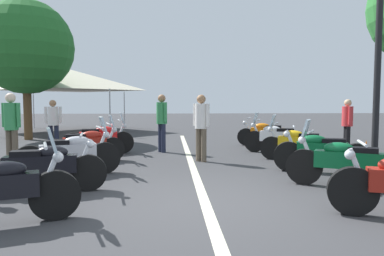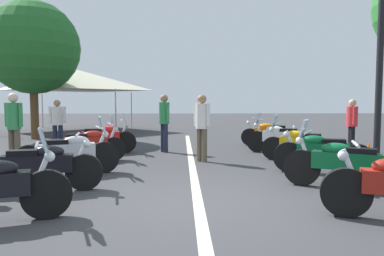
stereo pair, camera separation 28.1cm
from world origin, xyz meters
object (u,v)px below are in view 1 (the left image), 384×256
Objects in this scene: motorcycle_right_row_2 at (321,151)px; bystander_1 at (201,122)px; bystander_2 at (347,121)px; motorcycle_right_row_1 at (347,162)px; bystander_4 at (11,123)px; motorcycle_right_row_4 at (277,137)px; motorcycle_left_row_3 at (86,144)px; bystander_3 at (162,118)px; motorcycle_left_row_1 at (42,167)px; event_tent at (66,79)px; roadside_tree_0 at (26,47)px; traffic_cone_0 at (366,154)px; motorcycle_right_row_5 at (267,133)px; motorcycle_left_row_2 at (70,153)px; street_lamp_twin_globe at (379,23)px; bystander_0 at (53,121)px; motorcycle_right_row_3 at (299,143)px; motorcycle_left_row_4 at (99,138)px.

bystander_1 is at bearing -15.46° from motorcycle_right_row_2.
motorcycle_right_row_1 is at bearing -107.68° from bystander_2.
bystander_4 is (-0.35, 4.60, 0.02)m from bystander_1.
motorcycle_right_row_4 is at bearing -61.01° from motorcycle_right_row_1.
bystander_3 is at bearing 25.09° from motorcycle_left_row_3.
motorcycle_right_row_2 is at bearing -34.65° from motorcycle_left_row_3.
motorcycle_left_row_1 is 0.37× the size of event_tent.
motorcycle_right_row_2 is at bearing -129.41° from roadside_tree_0.
bystander_2 reaches higher than motorcycle_right_row_2.
motorcycle_right_row_4 is at bearing 33.97° from traffic_cone_0.
bystander_1 is (-3.10, 2.54, 0.57)m from motorcycle_right_row_5.
event_tent reaches higher than motorcycle_left_row_2.
motorcycle_right_row_5 is (3.06, -5.47, -0.01)m from motorcycle_left_row_3.
motorcycle_left_row_3 is 6.27m from motorcycle_right_row_5.
motorcycle_left_row_2 is 1.73m from motorcycle_left_row_3.
roadside_tree_0 is at bearing 54.41° from street_lamp_twin_globe.
motorcycle_right_row_5 is at bearing 19.36° from traffic_cone_0.
bystander_0 reaches higher than motorcycle_right_row_1.
bystander_3 is 9.50m from event_tent.
bystander_4 is (1.27, 7.09, 0.57)m from motorcycle_right_row_2.
motorcycle_left_row_2 is 7.17m from street_lamp_twin_globe.
bystander_3 is (1.73, -1.89, 0.57)m from motorcycle_left_row_3.
roadside_tree_0 is (8.89, 3.56, 3.24)m from motorcycle_left_row_1.
traffic_cone_0 is 4.08m from bystander_1.
event_tent reaches higher than motorcycle_right_row_3.
bystander_4 is at bearing -179.92° from bystander_3.
motorcycle_right_row_2 is 1.25× the size of bystander_2.
motorcycle_left_row_2 reaches higher than motorcycle_right_row_4.
traffic_cone_0 is at bearing 61.37° from bystander_0.
traffic_cone_0 is (-2.26, -1.53, -0.18)m from motorcycle_right_row_4.
street_lamp_twin_globe is (-4.66, -1.19, 2.80)m from motorcycle_right_row_5.
motorcycle_left_row_1 is 7.25m from traffic_cone_0.
bystander_4 is (-2.13, 3.55, -0.00)m from bystander_3.
street_lamp_twin_globe is (-1.48, -1.19, 2.78)m from motorcycle_right_row_3.
motorcycle_left_row_2 is 7.23m from motorcycle_right_row_5.
bystander_1 is at bearing 10.58° from motorcycle_left_row_2.
bystander_0 reaches higher than motorcycle_left_row_4.
motorcycle_left_row_1 is at bearing -112.48° from motorcycle_left_row_2.
motorcycle_right_row_2 reaches higher than motorcycle_right_row_5.
bystander_0 is at bearing 105.13° from motorcycle_left_row_3.
motorcycle_left_row_4 is at bearing 37.32° from motorcycle_right_row_5.
motorcycle_left_row_4 is 5.65m from motorcycle_right_row_5.
street_lamp_twin_globe reaches higher than motorcycle_right_row_4.
bystander_4 reaches higher than traffic_cone_0.
motorcycle_left_row_2 is at bearing -148.84° from bystander_2.
event_tent is (8.26, 10.61, 1.71)m from bystander_2.
roadside_tree_0 is (6.12, 1.91, 2.66)m from bystander_4.
motorcycle_right_row_3 reaches higher than traffic_cone_0.
bystander_4 is at bearing -160.49° from bystander_2.
street_lamp_twin_globe reaches higher than motorcycle_left_row_3.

